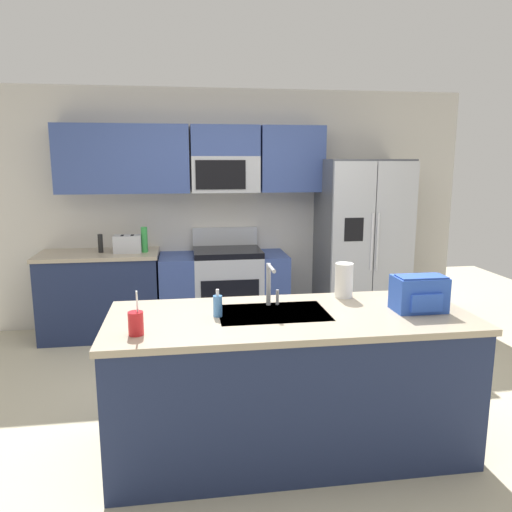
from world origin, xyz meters
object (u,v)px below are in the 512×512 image
Objects in this scene: pepper_mill at (100,243)px; paper_towel_roll at (344,280)px; backpack at (419,293)px; refrigerator at (361,245)px; bottle_green at (144,240)px; toaster at (128,244)px; soap_dispenser at (218,306)px; drink_cup_red at (136,323)px; sink_faucet at (270,281)px; range_oven at (224,290)px.

paper_towel_roll reaches higher than pepper_mill.
paper_towel_roll reaches higher than backpack.
refrigerator is 2.79m from pepper_mill.
toaster is at bearing 179.67° from bottle_green.
pepper_mill is at bearing 114.20° from soap_dispenser.
paper_towel_roll is at bearing 22.66° from drink_cup_red.
sink_faucet reaches higher than toaster.
drink_cup_red is 1.47× the size of soap_dispenser.
soap_dispenser is 1.27m from backpack.
range_oven reaches higher than toaster.
refrigerator is 2.34m from bottle_green.
backpack is (1.73, 0.19, 0.05)m from drink_cup_red.
soap_dispenser is at bearing 29.48° from drink_cup_red.
bottle_green is 0.82× the size of backpack.
drink_cup_red is at bearing -152.33° from sink_faucet.
toaster is 1.65× the size of soap_dispenser.
paper_towel_roll is at bearing 134.37° from backpack.
soap_dispenser is at bearing -65.80° from pepper_mill.
bottle_green is 2.54m from drink_cup_red.
sink_faucet is at bearing -62.03° from toaster.
range_oven is at bearing 84.38° from soap_dispenser.
sink_faucet is (1.40, -2.16, 0.07)m from pepper_mill.
drink_cup_red reaches higher than paper_towel_roll.
sink_faucet is at bearing 165.45° from backpack.
sink_faucet is 1.66× the size of soap_dispenser.
drink_cup_red is (0.13, -2.53, -0.06)m from bottle_green.
soap_dispenser is (-0.35, -0.17, -0.10)m from sink_faucet.
pepper_mill reaches higher than soap_dispenser.
range_oven is 5.67× the size of paper_towel_roll.
paper_towel_roll is (0.67, -2.02, 0.58)m from range_oven.
toaster is 0.18m from bottle_green.
paper_towel_roll reaches higher than range_oven.
bottle_green reaches higher than pepper_mill.
range_oven is 2.73m from drink_cup_red.
range_oven is at bearing 113.42° from backpack.
backpack is (1.04, -2.40, 0.57)m from range_oven.
toaster is at bearing 130.92° from backpack.
drink_cup_red is at bearing -87.04° from bottle_green.
pepper_mill is 0.72× the size of bottle_green.
sink_faucet is at bearing -57.06° from pepper_mill.
refrigerator reaches higher than soap_dispenser.
range_oven is 4.86× the size of toaster.
toaster is (-0.99, -0.05, 0.55)m from range_oven.
range_oven is 2.25m from sink_faucet.
drink_cup_red is 0.78× the size of backpack.
pepper_mill is 2.57m from sink_faucet.
pepper_mill is at bearing 102.65° from drink_cup_red.
refrigerator is 7.71× the size of paper_towel_roll.
refrigerator reaches higher than pepper_mill.
bottle_green is (-2.34, 0.02, 0.11)m from refrigerator.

